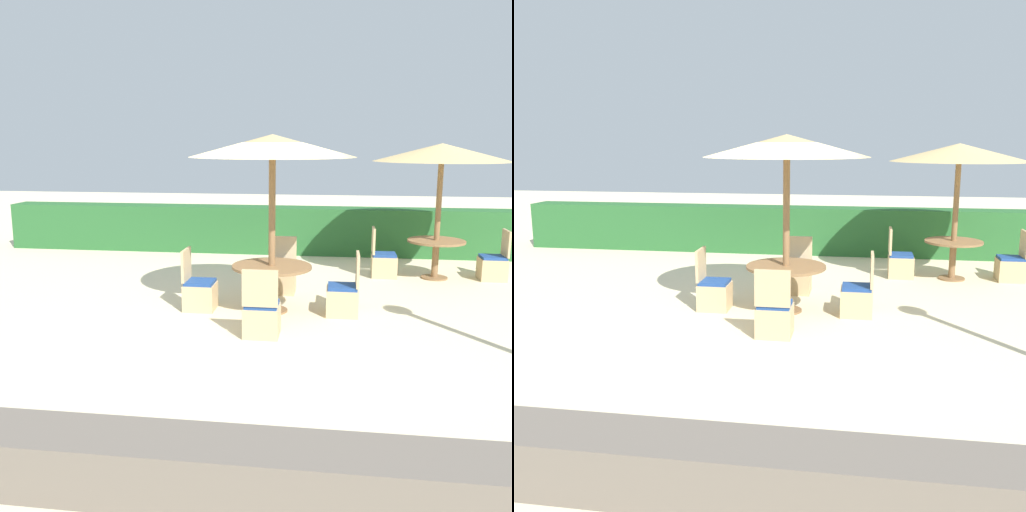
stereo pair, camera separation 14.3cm
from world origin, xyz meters
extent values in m
plane|color=beige|center=(0.00, 0.00, 0.00)|extent=(40.00, 40.00, 0.00)
cube|color=#28602D|center=(0.00, 5.52, 0.53)|extent=(13.00, 0.70, 1.05)
cube|color=#6B6056|center=(0.00, -3.74, 0.22)|extent=(10.00, 0.56, 0.45)
cylinder|color=olive|center=(2.97, 3.39, 1.20)|extent=(0.10, 0.10, 2.40)
cone|color=tan|center=(2.97, 3.39, 2.32)|extent=(2.45, 2.45, 0.32)
cylinder|color=olive|center=(2.97, 3.39, 0.01)|extent=(0.48, 0.48, 0.03)
cylinder|color=olive|center=(2.97, 3.39, 0.34)|extent=(0.12, 0.12, 0.69)
cylinder|color=olive|center=(2.97, 3.39, 0.71)|extent=(1.04, 1.04, 0.04)
cube|color=tan|center=(4.00, 3.43, 0.20)|extent=(0.46, 0.46, 0.40)
cube|color=navy|center=(4.00, 3.43, 0.43)|extent=(0.42, 0.42, 0.05)
cube|color=tan|center=(4.21, 3.43, 0.69)|extent=(0.04, 0.46, 0.48)
cube|color=tan|center=(2.04, 3.41, 0.20)|extent=(0.46, 0.46, 0.40)
cube|color=navy|center=(2.04, 3.41, 0.43)|extent=(0.42, 0.42, 0.05)
cube|color=tan|center=(1.83, 3.41, 0.69)|extent=(0.04, 0.46, 0.48)
cylinder|color=olive|center=(0.20, 0.89, 1.27)|extent=(0.10, 0.10, 2.53)
cone|color=tan|center=(0.20, 0.89, 2.45)|extent=(2.40, 2.40, 0.32)
cylinder|color=olive|center=(0.20, 0.89, 0.01)|extent=(0.48, 0.48, 0.03)
cylinder|color=olive|center=(0.20, 0.89, 0.33)|extent=(0.12, 0.12, 0.67)
cylinder|color=olive|center=(0.20, 0.89, 0.69)|extent=(1.19, 1.19, 0.04)
cube|color=tan|center=(-0.89, 0.84, 0.20)|extent=(0.46, 0.46, 0.40)
cube|color=navy|center=(-0.89, 0.84, 0.43)|extent=(0.42, 0.42, 0.05)
cube|color=tan|center=(-1.10, 0.84, 0.69)|extent=(0.04, 0.46, 0.48)
cube|color=tan|center=(0.19, -0.21, 0.20)|extent=(0.46, 0.46, 0.40)
cube|color=navy|center=(0.19, -0.21, 0.43)|extent=(0.42, 0.42, 0.05)
cube|color=tan|center=(0.19, -0.42, 0.69)|extent=(0.46, 0.04, 0.48)
cube|color=tan|center=(0.24, 1.99, 0.20)|extent=(0.46, 0.46, 0.40)
cube|color=navy|center=(0.24, 1.99, 0.43)|extent=(0.42, 0.42, 0.05)
cube|color=tan|center=(0.24, 2.20, 0.69)|extent=(0.46, 0.04, 0.48)
cube|color=tan|center=(1.24, 0.86, 0.20)|extent=(0.46, 0.46, 0.40)
cube|color=navy|center=(1.24, 0.86, 0.43)|extent=(0.42, 0.42, 0.05)
cube|color=tan|center=(1.45, 0.86, 0.69)|extent=(0.04, 0.46, 0.48)
camera|label=1|loc=(1.11, -7.32, 2.51)|focal=40.00mm
camera|label=2|loc=(1.25, -7.30, 2.51)|focal=40.00mm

